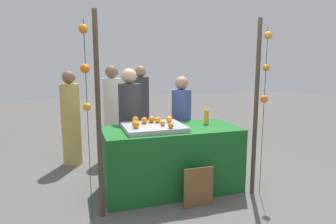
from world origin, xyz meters
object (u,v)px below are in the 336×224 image
object	(u,v)px
orange_0	(163,123)
vendor_right	(181,128)
stall_counter	(171,159)
juice_bottle	(206,117)
chalkboard_sign	(198,188)
vendor_left	(130,127)
orange_1	(135,123)

from	to	relation	value
orange_0	vendor_right	xyz separation A→B (m)	(0.53, 0.71, -0.25)
stall_counter	juice_bottle	distance (m)	0.79
juice_bottle	chalkboard_sign	bearing A→B (deg)	-120.92
juice_bottle	vendor_left	distance (m)	1.18
vendor_left	vendor_right	distance (m)	0.83
juice_bottle	vendor_right	xyz separation A→B (m)	(-0.19, 0.53, -0.26)
juice_bottle	chalkboard_sign	size ratio (longest dim) A/B	0.43
orange_0	vendor_left	xyz separation A→B (m)	(-0.30, 0.74, -0.19)
stall_counter	vendor_left	xyz separation A→B (m)	(-0.45, 0.65, 0.34)
chalkboard_sign	vendor_left	bearing A→B (deg)	115.46
stall_counter	orange_1	world-z (taller)	orange_1
vendor_left	vendor_right	bearing A→B (deg)	-1.81
chalkboard_sign	vendor_right	xyz separation A→B (m)	(0.23, 1.23, 0.48)
orange_1	juice_bottle	distance (m)	1.08
juice_bottle	vendor_left	xyz separation A→B (m)	(-1.02, 0.55, -0.20)
orange_0	juice_bottle	distance (m)	0.75
orange_0	orange_1	world-z (taller)	orange_1
stall_counter	chalkboard_sign	distance (m)	0.66
orange_1	vendor_left	size ratio (longest dim) A/B	0.05
orange_1	stall_counter	bearing A→B (deg)	2.14
vendor_left	stall_counter	bearing A→B (deg)	-54.96
orange_0	orange_1	bearing A→B (deg)	168.08
orange_0	vendor_right	world-z (taller)	vendor_right
chalkboard_sign	stall_counter	bearing A→B (deg)	103.41
orange_0	juice_bottle	world-z (taller)	juice_bottle
vendor_left	vendor_right	size ratio (longest dim) A/B	1.08
orange_0	chalkboard_sign	world-z (taller)	orange_0
chalkboard_sign	vendor_right	distance (m)	1.34
stall_counter	juice_bottle	size ratio (longest dim) A/B	8.31
stall_counter	vendor_right	size ratio (longest dim) A/B	1.19
orange_1	orange_0	bearing A→B (deg)	-11.92
orange_0	vendor_right	size ratio (longest dim) A/B	0.05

